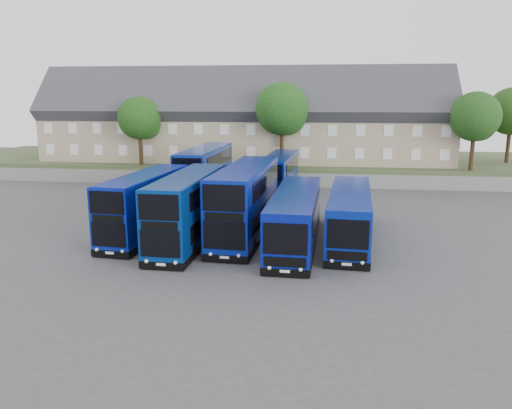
% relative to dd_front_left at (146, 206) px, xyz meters
% --- Properties ---
extents(ground, '(120.00, 120.00, 0.00)m').
position_rel_dd_front_left_xyz_m(ground, '(5.83, -3.31, -2.13)').
color(ground, '#424247').
rests_on(ground, ground).
extents(retaining_wall, '(70.00, 0.40, 1.50)m').
position_rel_dd_front_left_xyz_m(retaining_wall, '(5.83, 20.69, -1.38)').
color(retaining_wall, slate).
rests_on(retaining_wall, ground).
extents(earth_bank, '(80.00, 20.00, 2.00)m').
position_rel_dd_front_left_xyz_m(earth_bank, '(5.83, 30.69, -1.13)').
color(earth_bank, '#3E4D2B').
rests_on(earth_bank, ground).
extents(terrace_row, '(48.00, 10.40, 11.20)m').
position_rel_dd_front_left_xyz_m(terrace_row, '(2.83, 26.69, 4.47)').
color(terrace_row, tan).
rests_on(terrace_row, earth_bank).
extents(dd_front_left, '(3.46, 11.09, 4.34)m').
position_rel_dd_front_left_xyz_m(dd_front_left, '(0.00, 0.00, 0.00)').
color(dd_front_left, '#081B97').
rests_on(dd_front_left, ground).
extents(dd_front_mid, '(2.99, 11.58, 4.57)m').
position_rel_dd_front_left_xyz_m(dd_front_mid, '(3.43, -1.37, 0.12)').
color(dd_front_mid, navy).
rests_on(dd_front_mid, ground).
extents(dd_front_right, '(3.52, 12.45, 4.90)m').
position_rel_dd_front_left_xyz_m(dd_front_right, '(6.91, 0.72, 0.28)').
color(dd_front_right, '#081C96').
rests_on(dd_front_right, ground).
extents(dd_rear_left, '(3.09, 12.27, 4.85)m').
position_rel_dd_front_left_xyz_m(dd_rear_left, '(1.24, 13.09, 0.26)').
color(dd_rear_left, navy).
rests_on(dd_rear_left, ground).
extents(dd_rear_right, '(3.16, 10.74, 4.21)m').
position_rel_dd_front_left_xyz_m(dd_rear_right, '(8.24, 13.65, -0.06)').
color(dd_rear_right, navy).
rests_on(dd_rear_right, ground).
extents(coach_east_a, '(3.21, 13.08, 3.55)m').
position_rel_dd_front_left_xyz_m(coach_east_a, '(10.49, -0.86, -0.39)').
color(coach_east_a, '#07158B').
rests_on(coach_east_a, ground).
extents(coach_east_b, '(3.57, 12.77, 3.45)m').
position_rel_dd_front_left_xyz_m(coach_east_b, '(14.09, 0.53, -0.44)').
color(coach_east_b, '#07208F').
rests_on(coach_east_b, ground).
extents(tree_west, '(4.80, 4.80, 7.65)m').
position_rel_dd_front_left_xyz_m(tree_west, '(-8.03, 21.79, 4.92)').
color(tree_west, '#382314').
rests_on(tree_west, earth_bank).
extents(tree_mid, '(5.76, 5.76, 9.18)m').
position_rel_dd_front_left_xyz_m(tree_mid, '(7.97, 22.29, 5.94)').
color(tree_mid, '#382314').
rests_on(tree_mid, earth_bank).
extents(tree_east, '(5.12, 5.12, 8.16)m').
position_rel_dd_front_left_xyz_m(tree_east, '(27.97, 21.79, 5.26)').
color(tree_east, '#382314').
rests_on(tree_east, earth_bank).
extents(tree_far, '(5.44, 5.44, 8.67)m').
position_rel_dd_front_left_xyz_m(tree_far, '(33.97, 28.79, 5.60)').
color(tree_far, '#382314').
rests_on(tree_far, earth_bank).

